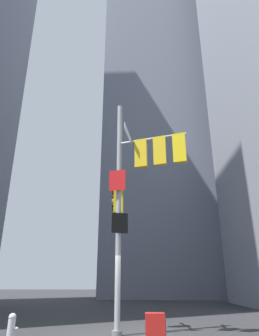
% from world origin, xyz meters
% --- Properties ---
extents(ground, '(120.00, 120.00, 0.00)m').
position_xyz_m(ground, '(0.00, 0.00, 0.00)').
color(ground, '#2D2D30').
extents(building_mid_block, '(12.63, 12.63, 44.87)m').
position_xyz_m(building_mid_block, '(2.81, 25.95, 22.43)').
color(building_mid_block, slate).
rests_on(building_mid_block, ground).
extents(signal_pole_assembly, '(2.96, 2.80, 8.61)m').
position_xyz_m(signal_pole_assembly, '(0.71, -0.09, 5.25)').
color(signal_pole_assembly, '#9EA0A3').
rests_on(signal_pole_assembly, ground).
extents(fire_hydrant, '(0.33, 0.23, 0.74)m').
position_xyz_m(fire_hydrant, '(-3.17, -0.83, 0.38)').
color(fire_hydrant, silver).
rests_on(fire_hydrant, ground).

